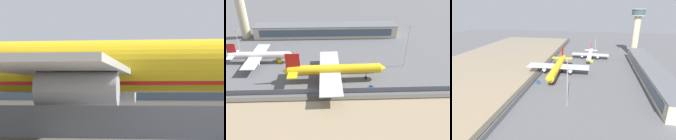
# 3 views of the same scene
# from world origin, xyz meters

# --- Properties ---
(ground_plane) EXTENTS (500.00, 500.00, 0.00)m
(ground_plane) POSITION_xyz_m (0.00, 0.00, 0.00)
(ground_plane) COLOR #565659
(shoreline_seawall) EXTENTS (320.00, 3.00, 0.50)m
(shoreline_seawall) POSITION_xyz_m (0.00, -20.50, 0.25)
(shoreline_seawall) COLOR #474238
(shoreline_seawall) RESTS_ON ground
(perimeter_fence) EXTENTS (280.00, 0.10, 2.76)m
(perimeter_fence) POSITION_xyz_m (0.00, -16.00, 1.38)
(perimeter_fence) COLOR slate
(perimeter_fence) RESTS_ON ground
(cargo_jet_yellow) EXTENTS (54.36, 46.34, 16.14)m
(cargo_jet_yellow) POSITION_xyz_m (-6.18, -3.99, 6.16)
(cargo_jet_yellow) COLOR yellow
(cargo_jet_yellow) RESTS_ON ground
(passenger_jet_white_red) EXTENTS (41.29, 35.03, 12.57)m
(passenger_jet_white_red) POSITION_xyz_m (-50.89, 17.74, 4.80)
(passenger_jet_white_red) COLOR white
(passenger_jet_white_red) RESTS_ON ground
(baggage_tug) EXTENTS (3.52, 3.21, 1.80)m
(baggage_tug) POSITION_xyz_m (12.35, -12.97, 0.81)
(baggage_tug) COLOR #19519E
(baggage_tug) RESTS_ON ground
(ops_van) EXTENTS (4.35, 5.57, 2.48)m
(ops_van) POSITION_xyz_m (-39.19, 18.18, 1.28)
(ops_van) COLOR yellow
(ops_van) RESTS_ON ground
(control_tower) EXTENTS (13.20, 13.20, 48.17)m
(control_tower) POSITION_xyz_m (-72.48, 60.88, 27.64)
(control_tower) COLOR #C6B793
(control_tower) RESTS_ON ground
(terminal_building) EXTENTS (109.12, 14.64, 9.53)m
(terminal_building) POSITION_xyz_m (-10.61, 61.22, 4.78)
(terminal_building) COLOR #BCB299
(terminal_building) RESTS_ON ground
(apron_light_mast_apron_west) EXTENTS (3.20, 0.40, 19.54)m
(apron_light_mast_apron_west) POSITION_xyz_m (-63.16, 21.99, 11.04)
(apron_light_mast_apron_west) COLOR #A8A8AD
(apron_light_mast_apron_west) RESTS_ON ground
(apron_light_mast_apron_east) EXTENTS (3.20, 0.40, 24.86)m
(apron_light_mast_apron_east) POSITION_xyz_m (36.25, 10.36, 13.74)
(apron_light_mast_apron_east) COLOR #A8A8AD
(apron_light_mast_apron_east) RESTS_ON ground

